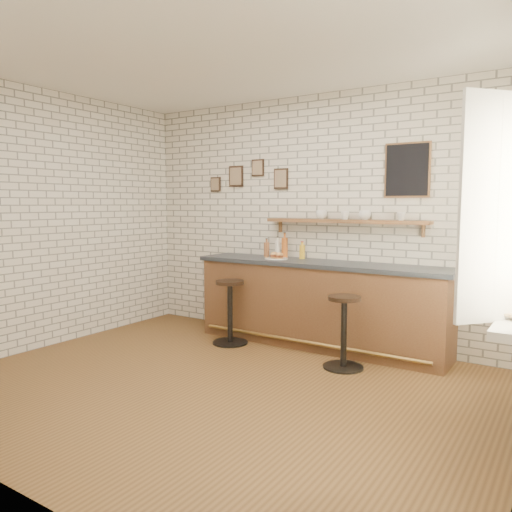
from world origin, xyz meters
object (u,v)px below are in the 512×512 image
Objects in this scene: sandwich_plate at (276,259)px; bar_stool_right at (344,330)px; ciabatta_sandwich at (277,255)px; shelf_cup_a at (322,215)px; condiment_bottle_yellow at (302,251)px; book_upper at (512,313)px; bar_counter at (319,304)px; shelf_cup_d at (401,216)px; book_lower at (512,315)px; bitters_bottle_amber at (285,247)px; bitters_bottle_brown at (267,249)px; bar_stool_left at (230,310)px; shelf_cup_b at (345,215)px; shelf_cup_c at (365,215)px; bitters_bottle_white at (278,249)px.

sandwich_plate reaches higher than bar_stool_right.
shelf_cup_a is (0.48, 0.24, 0.50)m from ciabatta_sandwich.
book_upper is at bearing -34.77° from condiment_bottle_yellow.
bar_counter is at bearing 4.37° from ciabatta_sandwich.
book_lower is at bearing -40.13° from shelf_cup_d.
sandwich_plate is 0.88× the size of bitters_bottle_amber.
bitters_bottle_brown is 0.31× the size of bar_stool_right.
sandwich_plate is 1.18× the size of book_lower.
ciabatta_sandwich is (0.01, 0.00, 0.04)m from sandwich_plate.
bitters_bottle_amber is (-0.00, 0.19, 0.08)m from ciabatta_sandwich.
bitters_bottle_amber is at bearing -180.00° from condiment_bottle_yellow.
bar_stool_left is at bearing -146.30° from shelf_cup_d.
bar_stool_left is 3.22× the size of book_upper.
sandwich_plate is at bearing -175.70° from bar_counter.
book_upper is at bearing -29.25° from sandwich_plate.
bar_counter is 13.28× the size of bitters_bottle_brown.
shelf_cup_d is (1.71, 0.05, 0.44)m from bitters_bottle_brown.
condiment_bottle_yellow is 1.13m from bar_stool_left.
ciabatta_sandwich is 2.15× the size of shelf_cup_b.
shelf_cup_c is at bearing 0.85° from shelf_cup_a.
bitters_bottle_amber is 1.47× the size of condiment_bottle_yellow.
shelf_cup_a reaches higher than book_upper.
shelf_cup_b reaches higher than bitters_bottle_white.
shelf_cup_b is 0.45× the size of book_upper.
shelf_cup_a is 2.95m from book_upper.
shelf_cup_b is 0.45× the size of book_lower.
bar_stool_left is at bearing -140.76° from shelf_cup_a.
shelf_cup_b is at bearing 2.68° from bitters_bottle_brown.
shelf_cup_b reaches higher than book_lower.
bar_counter is 31.97× the size of shelf_cup_d.
shelf_cup_a reaches higher than sandwich_plate.
condiment_bottle_yellow is 0.91× the size of book_lower.
shelf_cup_c reaches higher than book_lower.
bar_counter is 13.02× the size of book_lower.
condiment_bottle_yellow is at bearing 125.70° from book_lower.
shelf_cup_c is (0.78, 0.05, 0.45)m from condiment_bottle_yellow.
book_upper is (2.74, -1.54, -0.09)m from ciabatta_sandwich.
bar_stool_right is at bearing 129.15° from book_lower.
shelf_cup_d is at bearing 9.61° from ciabatta_sandwich.
sandwich_plate is 2.63× the size of shelf_cup_b.
bitters_bottle_brown is at bearing 169.02° from book_upper.
bitters_bottle_brown is 0.73× the size of bitters_bottle_amber.
ciabatta_sandwich is at bearing -88.73° from bitters_bottle_amber.
bar_stool_left is at bearing -130.71° from sandwich_plate.
shelf_cup_a is at bearing 110.61° from shelf_cup_b.
bar_counter is 2.74m from book_upper.
bar_counter is at bearing 4.30° from sandwich_plate.
shelf_cup_a is 0.57× the size of book_upper.
condiment_bottle_yellow reaches higher than bar_stool_left.
bar_stool_left is at bearing -100.66° from bitters_bottle_brown.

